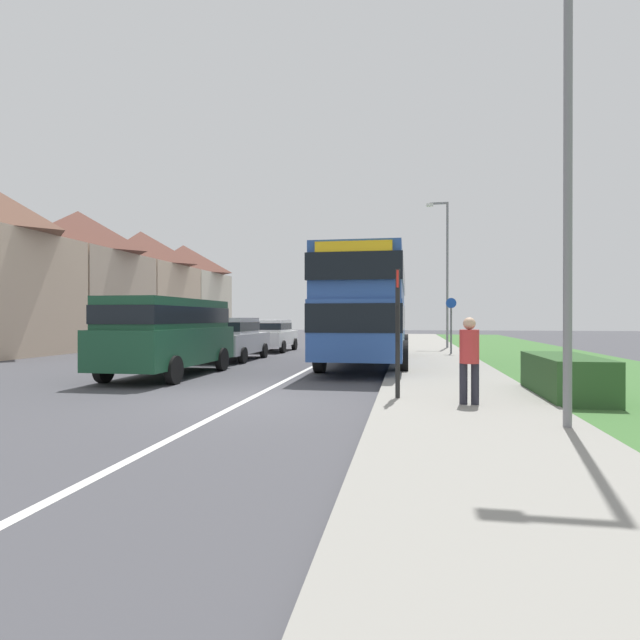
{
  "coord_description": "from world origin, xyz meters",
  "views": [
    {
      "loc": [
        3.19,
        -9.77,
        1.66
      ],
      "look_at": [
        0.72,
        4.44,
        1.6
      ],
      "focal_mm": 28.43,
      "sensor_mm": 36.0,
      "label": 1
    }
  ],
  "objects_px": {
    "parked_car_silver": "(231,337)",
    "cycle_route_sign": "(451,323)",
    "street_lamp_mid": "(445,265)",
    "parked_van_dark_green": "(169,330)",
    "pedestrian_at_stop": "(469,356)",
    "street_lamp_near": "(561,98)",
    "bus_stop_sign": "(398,324)",
    "parked_car_white": "(272,334)",
    "double_decker_bus": "(368,304)"
  },
  "relations": [
    {
      "from": "double_decker_bus",
      "to": "cycle_route_sign",
      "type": "relative_size",
      "value": 3.93
    },
    {
      "from": "street_lamp_mid",
      "to": "parked_car_white",
      "type": "bearing_deg",
      "value": -162.53
    },
    {
      "from": "bus_stop_sign",
      "to": "parked_car_silver",
      "type": "bearing_deg",
      "value": 126.17
    },
    {
      "from": "parked_van_dark_green",
      "to": "cycle_route_sign",
      "type": "bearing_deg",
      "value": 46.48
    },
    {
      "from": "parked_van_dark_green",
      "to": "pedestrian_at_stop",
      "type": "xyz_separation_m",
      "value": [
        7.78,
        -4.1,
        -0.33
      ]
    },
    {
      "from": "parked_van_dark_green",
      "to": "street_lamp_mid",
      "type": "relative_size",
      "value": 0.69
    },
    {
      "from": "pedestrian_at_stop",
      "to": "bus_stop_sign",
      "type": "bearing_deg",
      "value": 157.7
    },
    {
      "from": "pedestrian_at_stop",
      "to": "bus_stop_sign",
      "type": "distance_m",
      "value": 1.49
    },
    {
      "from": "parked_car_silver",
      "to": "street_lamp_mid",
      "type": "relative_size",
      "value": 0.57
    },
    {
      "from": "cycle_route_sign",
      "to": "street_lamp_mid",
      "type": "bearing_deg",
      "value": 88.95
    },
    {
      "from": "parked_car_silver",
      "to": "bus_stop_sign",
      "type": "distance_m",
      "value": 11.21
    },
    {
      "from": "cycle_route_sign",
      "to": "street_lamp_mid",
      "type": "distance_m",
      "value": 5.52
    },
    {
      "from": "parked_car_white",
      "to": "parked_car_silver",
      "type": "bearing_deg",
      "value": -91.36
    },
    {
      "from": "double_decker_bus",
      "to": "pedestrian_at_stop",
      "type": "relative_size",
      "value": 5.93
    },
    {
      "from": "parked_car_silver",
      "to": "cycle_route_sign",
      "type": "bearing_deg",
      "value": 22.22
    },
    {
      "from": "street_lamp_mid",
      "to": "cycle_route_sign",
      "type": "bearing_deg",
      "value": -91.05
    },
    {
      "from": "parked_car_silver",
      "to": "pedestrian_at_stop",
      "type": "bearing_deg",
      "value": -50.5
    },
    {
      "from": "parked_van_dark_green",
      "to": "street_lamp_near",
      "type": "height_order",
      "value": "street_lamp_near"
    },
    {
      "from": "parked_car_white",
      "to": "double_decker_bus",
      "type": "bearing_deg",
      "value": -50.95
    },
    {
      "from": "pedestrian_at_stop",
      "to": "street_lamp_near",
      "type": "bearing_deg",
      "value": -58.58
    },
    {
      "from": "double_decker_bus",
      "to": "parked_van_dark_green",
      "type": "bearing_deg",
      "value": -140.25
    },
    {
      "from": "cycle_route_sign",
      "to": "street_lamp_mid",
      "type": "xyz_separation_m",
      "value": [
        0.08,
        4.65,
        2.97
      ]
    },
    {
      "from": "parked_car_white",
      "to": "pedestrian_at_stop",
      "type": "bearing_deg",
      "value": -62.73
    },
    {
      "from": "parked_car_silver",
      "to": "cycle_route_sign",
      "type": "height_order",
      "value": "cycle_route_sign"
    },
    {
      "from": "pedestrian_at_stop",
      "to": "street_lamp_near",
      "type": "height_order",
      "value": "street_lamp_near"
    },
    {
      "from": "parked_car_white",
      "to": "pedestrian_at_stop",
      "type": "height_order",
      "value": "pedestrian_at_stop"
    },
    {
      "from": "parked_car_silver",
      "to": "street_lamp_near",
      "type": "xyz_separation_m",
      "value": [
        8.92,
        -11.27,
        3.84
      ]
    },
    {
      "from": "parked_van_dark_green",
      "to": "parked_car_silver",
      "type": "distance_m",
      "value": 5.47
    },
    {
      "from": "bus_stop_sign",
      "to": "cycle_route_sign",
      "type": "distance_m",
      "value": 12.73
    },
    {
      "from": "parked_van_dark_green",
      "to": "street_lamp_near",
      "type": "bearing_deg",
      "value": -33.39
    },
    {
      "from": "parked_car_silver",
      "to": "pedestrian_at_stop",
      "type": "distance_m",
      "value": 12.39
    },
    {
      "from": "double_decker_bus",
      "to": "parked_car_white",
      "type": "xyz_separation_m",
      "value": [
        -5.28,
        6.51,
        -1.28
      ]
    },
    {
      "from": "parked_car_white",
      "to": "bus_stop_sign",
      "type": "bearing_deg",
      "value": -65.94
    },
    {
      "from": "parked_van_dark_green",
      "to": "street_lamp_near",
      "type": "relative_size",
      "value": 0.64
    },
    {
      "from": "parked_van_dark_green",
      "to": "bus_stop_sign",
      "type": "bearing_deg",
      "value": -28.84
    },
    {
      "from": "parked_car_white",
      "to": "pedestrian_at_stop",
      "type": "xyz_separation_m",
      "value": [
        7.75,
        -15.03,
        0.11
      ]
    },
    {
      "from": "parked_van_dark_green",
      "to": "pedestrian_at_stop",
      "type": "distance_m",
      "value": 8.8
    },
    {
      "from": "parked_van_dark_green",
      "to": "parked_car_white",
      "type": "bearing_deg",
      "value": 89.86
    },
    {
      "from": "parked_car_silver",
      "to": "street_lamp_mid",
      "type": "bearing_deg",
      "value": 43.15
    },
    {
      "from": "parked_van_dark_green",
      "to": "double_decker_bus",
      "type": "bearing_deg",
      "value": 39.75
    },
    {
      "from": "parked_car_white",
      "to": "bus_stop_sign",
      "type": "distance_m",
      "value": 15.9
    },
    {
      "from": "parked_van_dark_green",
      "to": "parked_car_white",
      "type": "xyz_separation_m",
      "value": [
        0.03,
        10.93,
        -0.44
      ]
    },
    {
      "from": "parked_car_silver",
      "to": "cycle_route_sign",
      "type": "distance_m",
      "value": 9.34
    },
    {
      "from": "bus_stop_sign",
      "to": "street_lamp_near",
      "type": "height_order",
      "value": "street_lamp_near"
    },
    {
      "from": "parked_car_white",
      "to": "parked_van_dark_green",
      "type": "bearing_deg",
      "value": -90.14
    },
    {
      "from": "double_decker_bus",
      "to": "cycle_route_sign",
      "type": "bearing_deg",
      "value": 54.81
    },
    {
      "from": "pedestrian_at_stop",
      "to": "cycle_route_sign",
      "type": "bearing_deg",
      "value": 86.7
    },
    {
      "from": "parked_car_silver",
      "to": "street_lamp_near",
      "type": "height_order",
      "value": "street_lamp_near"
    },
    {
      "from": "street_lamp_near",
      "to": "street_lamp_mid",
      "type": "xyz_separation_m",
      "value": [
        -0.21,
        19.45,
        -0.36
      ]
    },
    {
      "from": "parked_car_white",
      "to": "pedestrian_at_stop",
      "type": "relative_size",
      "value": 2.41
    }
  ]
}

